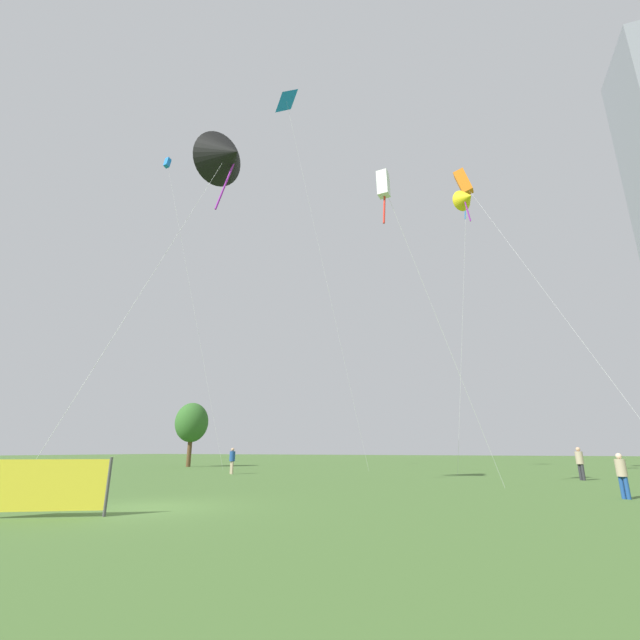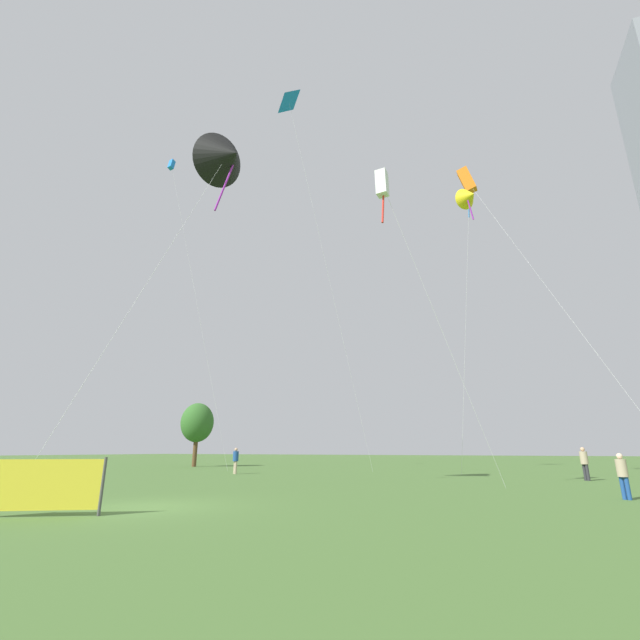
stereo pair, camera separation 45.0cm
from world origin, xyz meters
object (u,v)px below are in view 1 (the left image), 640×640
Objects in this scene: kite_flying_4 at (466,198)px; kite_flying_3 at (227,156)px; person_standing_2 at (232,459)px; kite_flying_2 at (168,165)px; park_tree_0 at (192,423)px; kite_flying_0 at (384,186)px; person_standing_1 at (622,472)px; kite_flying_6 at (463,183)px; event_banner at (48,485)px; kite_flying_5 at (287,104)px; person_standing_0 at (580,461)px.

kite_flying_3 is at bearing -124.15° from kite_flying_4.
kite_flying_2 reaches higher than person_standing_2.
kite_flying_2 is at bearing 145.55° from kite_flying_3.
kite_flying_4 is 3.23× the size of park_tree_0.
kite_flying_0 is 0.71× the size of kite_flying_4.
kite_flying_4 is at bearing -37.04° from person_standing_1.
kite_flying_2 reaches higher than person_standing_1.
kite_flying_2 is at bearing -163.13° from kite_flying_6.
kite_flying_3 is at bearing -34.45° from kite_flying_2.
kite_flying_0 is 29.43m from kite_flying_2.
person_standing_1 is 15.34m from kite_flying_0.
person_standing_2 reaches higher than event_banner.
kite_flying_5 is (-14.26, -2.80, 12.09)m from kite_flying_4.
person_standing_2 is 0.71× the size of event_banner.
kite_flying_2 is 26.20m from park_tree_0.
kite_flying_0 reaches higher than park_tree_0.
kite_flying_5 is at bearing -28.82° from park_tree_0.
kite_flying_5 reaches higher than kite_flying_6.
kite_flying_4 reaches higher than kite_flying_0.
person_standing_2 is 20.82m from event_banner.
person_standing_0 is 26.00m from event_banner.
park_tree_0 is (-29.80, 5.75, -15.49)m from kite_flying_4.
person_standing_1 is at bearing -26.45° from park_tree_0.
kite_flying_6 reaches higher than person_standing_1.
kite_flying_5 is (-18.85, -1.87, 30.92)m from person_standing_0.
person_standing_1 is 22.24m from kite_flying_3.
person_standing_0 is 0.09× the size of kite_flying_4.
kite_flying_0 is at bearing 37.89° from person_standing_1.
kite_flying_5 reaches higher than kite_flying_0.
person_standing_1 is at bearing -13.30° from kite_flying_2.
kite_flying_2 is 11.61× the size of event_banner.
park_tree_0 is at bearing 3.09° from person_standing_1.
kite_flying_4 is 0.63× the size of kite_flying_5.
kite_flying_3 reaches higher than kite_flying_0.
person_standing_1 is 0.10× the size of kite_flying_0.
kite_flying_3 is (-15.41, -3.77, 15.58)m from person_standing_1.
kite_flying_6 is (-4.98, 4.95, 22.75)m from person_standing_0.
person_standing_0 is at bearing -10.99° from park_tree_0.
kite_flying_5 reaches higher than event_banner.
kite_flying_4 reaches higher than event_banner.
person_standing_0 is at bearing -58.23° from person_standing_1.
kite_flying_2 is (-9.54, -0.14, 27.49)m from person_standing_2.
kite_flying_4 is 34.08m from park_tree_0.
person_standing_0 is at bearing 5.60° from kite_flying_2.
park_tree_0 reaches higher than person_standing_1.
event_banner is (17.77, -18.99, -27.75)m from kite_flying_2.
person_standing_1 is (0.41, -10.63, -0.15)m from person_standing_0.
kite_flying_5 is 32.79m from park_tree_0.
kite_flying_4 is at bearing 68.34° from event_banner.
kite_flying_4 reaches higher than person_standing_2.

